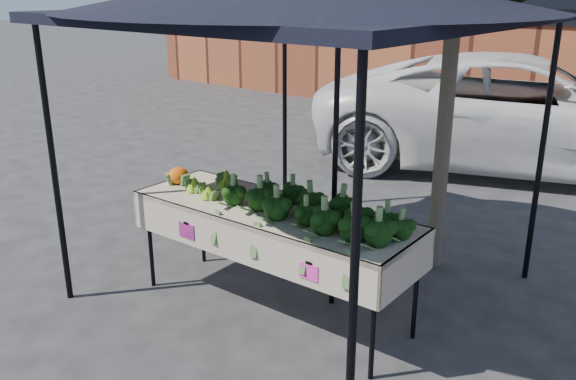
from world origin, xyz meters
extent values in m
plane|color=#272729|center=(0.00, 0.00, 0.00)|extent=(90.00, 90.00, 0.00)
cube|color=#C1B59D|center=(0.06, -0.09, 0.45)|extent=(2.43, 0.89, 0.90)
cube|color=#F22D8C|center=(-0.50, -0.50, 0.70)|extent=(0.17, 0.01, 0.12)
cube|color=#FD2FB4|center=(0.71, -0.50, 0.70)|extent=(0.17, 0.01, 0.12)
ellipsoid|color=black|center=(0.45, -0.07, 1.02)|extent=(1.58, 0.55, 0.24)
ellipsoid|color=#90C12D|center=(-0.61, -0.06, 0.99)|extent=(0.42, 0.56, 0.19)
ellipsoid|color=orange|center=(-0.99, -0.14, 0.98)|extent=(0.19, 0.19, 0.17)
camera|label=1|loc=(3.00, -3.45, 2.56)|focal=37.78mm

